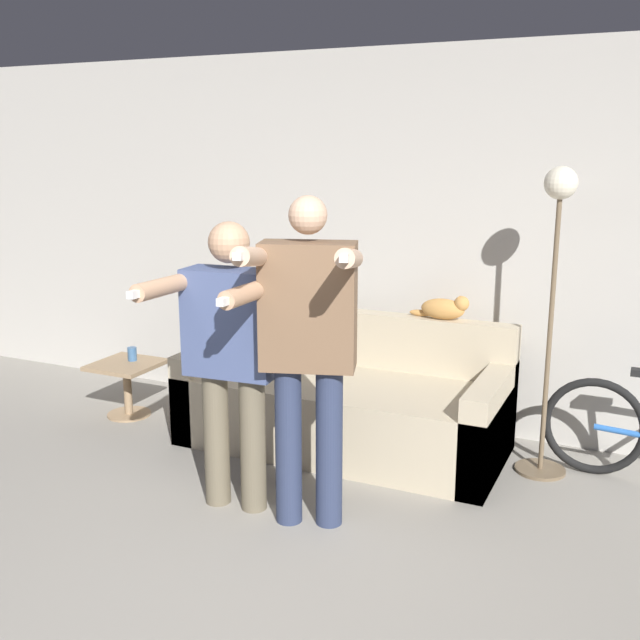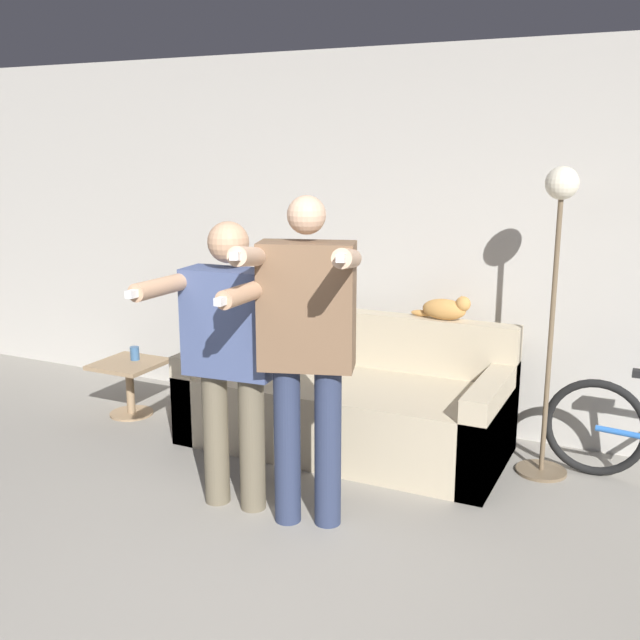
{
  "view_description": "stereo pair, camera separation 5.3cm",
  "coord_description": "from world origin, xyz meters",
  "views": [
    {
      "loc": [
        1.63,
        -1.89,
        1.96
      ],
      "look_at": [
        -0.12,
        1.89,
        0.98
      ],
      "focal_mm": 42.0,
      "sensor_mm": 36.0,
      "label": 1
    },
    {
      "loc": [
        1.68,
        -1.87,
        1.96
      ],
      "look_at": [
        -0.12,
        1.89,
        0.98
      ],
      "focal_mm": 42.0,
      "sensor_mm": 36.0,
      "label": 2
    }
  ],
  "objects": [
    {
      "name": "cup",
      "position": [
        -1.85,
        2.34,
        0.46
      ],
      "size": [
        0.07,
        0.07,
        0.1
      ],
      "color": "#3D6693",
      "rests_on": "side_table"
    },
    {
      "name": "wall_back",
      "position": [
        0.0,
        3.06,
        1.3
      ],
      "size": [
        10.0,
        0.05,
        2.6
      ],
      "color": "beige",
      "rests_on": "ground_plane"
    },
    {
      "name": "cat",
      "position": [
        0.37,
        2.79,
        0.92
      ],
      "size": [
        0.41,
        0.13,
        0.17
      ],
      "color": "tan",
      "rests_on": "couch"
    },
    {
      "name": "person_left",
      "position": [
        -0.4,
        1.37,
        0.92
      ],
      "size": [
        0.6,
        0.71,
        1.58
      ],
      "rotation": [
        0.0,
        0.0,
        0.08
      ],
      "color": "#6B604C",
      "rests_on": "ground_plane"
    },
    {
      "name": "couch",
      "position": [
        -0.19,
        2.44,
        0.28
      ],
      "size": [
        2.1,
        0.92,
        0.84
      ],
      "color": "beige",
      "rests_on": "ground_plane"
    },
    {
      "name": "side_table",
      "position": [
        -1.86,
        2.27,
        0.29
      ],
      "size": [
        0.45,
        0.45,
        0.41
      ],
      "color": "#A38460",
      "rests_on": "ground_plane"
    },
    {
      "name": "floor_lamp",
      "position": [
        1.07,
        2.55,
        1.29
      ],
      "size": [
        0.31,
        0.31,
        1.84
      ],
      "color": "#756047",
      "rests_on": "ground_plane"
    },
    {
      "name": "person_right",
      "position": [
        0.06,
        1.37,
        1.01
      ],
      "size": [
        0.67,
        0.78,
        1.72
      ],
      "rotation": [
        0.0,
        0.0,
        0.31
      ],
      "color": "#2D3856",
      "rests_on": "ground_plane"
    }
  ]
}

